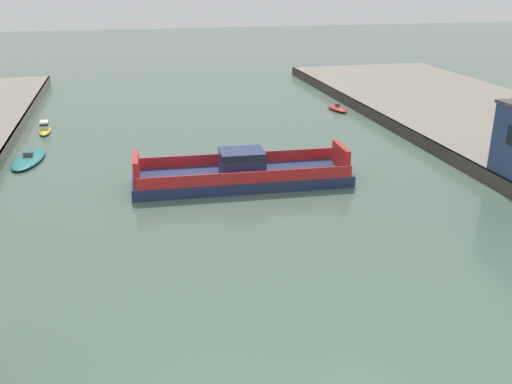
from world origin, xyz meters
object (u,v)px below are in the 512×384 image
object	(u,v)px
moored_boat_near_left	(45,128)
moored_boat_mid_left	(29,159)
chain_ferry	(242,174)
moored_boat_near_right	(337,108)

from	to	relation	value
moored_boat_near_left	moored_boat_mid_left	distance (m)	12.35
moored_boat_near_left	chain_ferry	bearing A→B (deg)	-49.76
chain_ferry	moored_boat_near_right	world-z (taller)	chain_ferry
chain_ferry	moored_boat_near_right	distance (m)	34.23
moored_boat_near_right	chain_ferry	bearing A→B (deg)	-126.13
moored_boat_near_right	moored_boat_mid_left	xyz separation A→B (m)	(-41.22, -15.53, -0.03)
chain_ferry	moored_boat_near_right	size ratio (longest dim) A/B	4.10
moored_boat_near_right	moored_boat_near_left	bearing A→B (deg)	-175.53
moored_boat_near_left	moored_boat_mid_left	xyz separation A→B (m)	(-0.35, -12.34, -0.24)
chain_ferry	moored_boat_mid_left	world-z (taller)	chain_ferry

